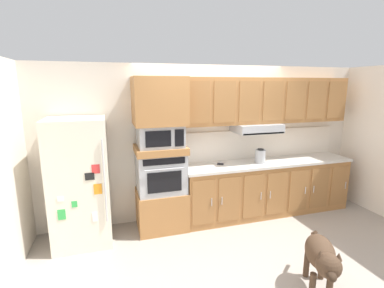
% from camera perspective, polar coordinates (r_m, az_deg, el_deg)
% --- Properties ---
extents(ground_plane, '(9.60, 9.60, 0.00)m').
position_cam_1_polar(ground_plane, '(4.24, 8.81, -19.21)').
color(ground_plane, '#9E9389').
extents(back_kitchen_wall, '(6.20, 0.12, 2.50)m').
position_cam_1_polar(back_kitchen_wall, '(4.75, 3.53, 0.57)').
color(back_kitchen_wall, silver).
rests_on(back_kitchen_wall, ground).
extents(refrigerator, '(0.76, 0.73, 1.76)m').
position_cam_1_polar(refrigerator, '(4.17, -21.82, -7.20)').
color(refrigerator, silver).
rests_on(refrigerator, ground).
extents(oven_base_cabinet, '(0.74, 0.62, 0.60)m').
position_cam_1_polar(oven_base_cabinet, '(4.48, -6.19, -12.99)').
color(oven_base_cabinet, '#A8703D').
rests_on(oven_base_cabinet, ground).
extents(built_in_oven, '(0.70, 0.62, 0.60)m').
position_cam_1_polar(built_in_oven, '(4.26, -6.37, -5.67)').
color(built_in_oven, '#A8AAAF').
rests_on(built_in_oven, oven_base_cabinet).
extents(appliance_mid_shelf, '(0.74, 0.62, 0.10)m').
position_cam_1_polar(appliance_mid_shelf, '(4.17, -6.49, -1.08)').
color(appliance_mid_shelf, '#A8703D').
rests_on(appliance_mid_shelf, built_in_oven).
extents(microwave, '(0.64, 0.54, 0.32)m').
position_cam_1_polar(microwave, '(4.13, -6.55, 1.76)').
color(microwave, '#A8AAAF').
rests_on(microwave, appliance_mid_shelf).
extents(appliance_upper_cabinet, '(0.74, 0.62, 0.68)m').
position_cam_1_polar(appliance_upper_cabinet, '(4.07, -6.72, 8.70)').
color(appliance_upper_cabinet, '#A8703D').
rests_on(appliance_upper_cabinet, microwave).
extents(lower_cabinet_run, '(2.93, 0.63, 0.88)m').
position_cam_1_polar(lower_cabinet_run, '(5.06, 14.92, -8.67)').
color(lower_cabinet_run, '#A8703D').
rests_on(lower_cabinet_run, ground).
extents(countertop_slab, '(2.97, 0.64, 0.04)m').
position_cam_1_polar(countertop_slab, '(4.92, 15.19, -3.63)').
color(countertop_slab, beige).
rests_on(countertop_slab, lower_cabinet_run).
extents(backsplash_panel, '(2.97, 0.02, 0.50)m').
position_cam_1_polar(backsplash_panel, '(5.10, 13.65, 0.11)').
color(backsplash_panel, white).
rests_on(backsplash_panel, countertop_slab).
extents(upper_cabinet_with_hood, '(2.93, 0.48, 0.88)m').
position_cam_1_polar(upper_cabinet_with_hood, '(4.85, 14.94, 8.20)').
color(upper_cabinet_with_hood, '#A8703D').
rests_on(upper_cabinet_with_hood, backsplash_panel).
extents(screwdriver, '(0.16, 0.17, 0.03)m').
position_cam_1_polar(screwdriver, '(4.57, 5.83, -3.99)').
color(screwdriver, black).
rests_on(screwdriver, countertop_slab).
extents(electric_kettle, '(0.17, 0.17, 0.24)m').
position_cam_1_polar(electric_kettle, '(4.75, 13.71, -2.43)').
color(electric_kettle, '#A8AAAF').
rests_on(electric_kettle, countertop_slab).
extents(dog, '(0.57, 0.87, 0.67)m').
position_cam_1_polar(dog, '(3.41, 24.82, -20.02)').
color(dog, '#473323').
rests_on(dog, ground).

